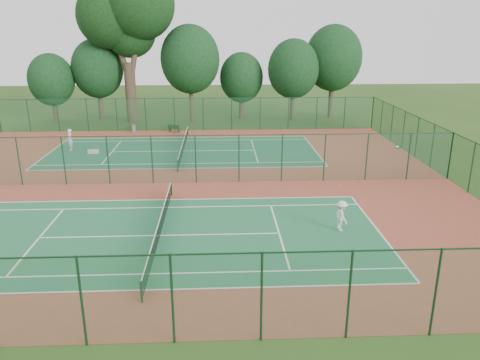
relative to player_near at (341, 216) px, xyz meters
name	(u,v)px	position (x,y,z in m)	size (l,w,h in m)	color
ground	(175,183)	(-9.82, 8.75, -0.88)	(120.00, 120.00, 0.00)	#294917
red_pad	(175,183)	(-9.82, 8.75, -0.87)	(40.00, 36.00, 0.01)	brown
court_near	(160,236)	(-9.82, -0.25, -0.86)	(23.77, 10.97, 0.01)	#216A3E
court_far	(184,151)	(-9.82, 17.75, -0.86)	(23.77, 10.97, 0.01)	#1D5E3B
fence_north	(189,114)	(-9.82, 26.75, 0.88)	(40.00, 0.09, 3.50)	#1B512E
fence_south	(127,300)	(-9.82, -9.25, 0.88)	(40.00, 0.09, 3.50)	#184826
fence_east	(450,156)	(10.18, 8.75, 0.88)	(0.09, 36.00, 3.50)	#174525
fence_divider	(174,159)	(-9.82, 8.75, 0.88)	(40.00, 0.09, 3.50)	#1A4E2E
tennis_net_near	(160,226)	(-9.82, -0.25, -0.33)	(0.10, 12.90, 0.97)	#12321B
tennis_net_far	(183,145)	(-9.82, 17.75, -0.33)	(0.10, 12.90, 0.97)	#14381B
player_near	(341,216)	(0.00, 0.00, 0.00)	(1.11, 0.64, 1.71)	silver
player_far	(70,140)	(-20.08, 18.52, 0.12)	(0.71, 0.47, 1.95)	silver
trash_bin	(134,128)	(-15.68, 26.04, -0.46)	(0.45, 0.45, 0.82)	gray
bench	(174,128)	(-11.40, 25.84, -0.45)	(1.36, 0.81, 0.81)	#113317
kit_bag	(93,152)	(-17.76, 17.29, -0.70)	(0.91, 0.34, 0.34)	silver
stray_ball_a	(215,183)	(-6.94, 8.40, -0.83)	(0.06, 0.06, 0.06)	#BACF30
stray_ball_b	(311,183)	(-0.06, 8.18, -0.84)	(0.06, 0.06, 0.06)	#CED732
stray_ball_c	(112,187)	(-14.17, 7.93, -0.83)	(0.07, 0.07, 0.07)	#B2CA2F
big_tree	(127,15)	(-16.67, 32.15, 11.06)	(10.97, 8.03, 16.86)	#3D2D21
evergreen_row	(196,119)	(-9.32, 33.00, -0.88)	(39.00, 5.00, 12.00)	black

